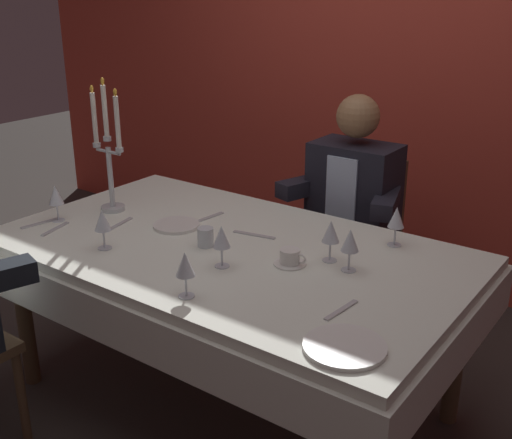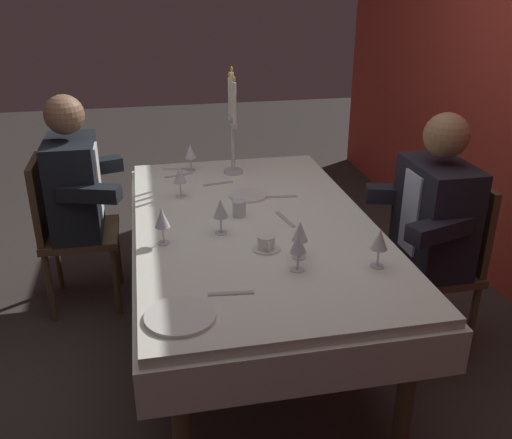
# 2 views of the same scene
# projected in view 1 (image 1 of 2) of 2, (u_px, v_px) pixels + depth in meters

# --- Properties ---
(ground_plane) EXTENTS (12.00, 12.00, 0.00)m
(ground_plane) POSITION_uv_depth(u_px,v_px,m) (231.00, 399.00, 2.82)
(ground_plane) COLOR #393430
(back_wall) EXTENTS (6.00, 0.12, 2.70)m
(back_wall) POSITION_uv_depth(u_px,v_px,m) (408.00, 54.00, 3.61)
(back_wall) COLOR #C84032
(back_wall) RESTS_ON ground_plane
(dining_table) EXTENTS (1.94, 1.14, 0.74)m
(dining_table) POSITION_uv_depth(u_px,v_px,m) (229.00, 272.00, 2.61)
(dining_table) COLOR white
(dining_table) RESTS_ON ground_plane
(candelabra) EXTENTS (0.19, 0.11, 0.61)m
(candelabra) POSITION_uv_depth(u_px,v_px,m) (109.00, 157.00, 2.87)
(candelabra) COLOR silver
(candelabra) RESTS_ON dining_table
(dinner_plate_0) EXTENTS (0.25, 0.25, 0.01)m
(dinner_plate_0) POSITION_uv_depth(u_px,v_px,m) (345.00, 347.00, 1.84)
(dinner_plate_0) COLOR white
(dinner_plate_0) RESTS_ON dining_table
(dinner_plate_1) EXTENTS (0.20, 0.20, 0.01)m
(dinner_plate_1) POSITION_uv_depth(u_px,v_px,m) (176.00, 225.00, 2.76)
(dinner_plate_1) COLOR white
(dinner_plate_1) RESTS_ON dining_table
(wine_glass_0) EXTENTS (0.07, 0.07, 0.16)m
(wine_glass_0) POSITION_uv_depth(u_px,v_px,m) (56.00, 196.00, 2.79)
(wine_glass_0) COLOR silver
(wine_glass_0) RESTS_ON dining_table
(wine_glass_1) EXTENTS (0.07, 0.07, 0.16)m
(wine_glass_1) POSITION_uv_depth(u_px,v_px,m) (221.00, 238.00, 2.34)
(wine_glass_1) COLOR silver
(wine_glass_1) RESTS_ON dining_table
(wine_glass_2) EXTENTS (0.07, 0.07, 0.16)m
(wine_glass_2) POSITION_uv_depth(u_px,v_px,m) (185.00, 266.00, 2.11)
(wine_glass_2) COLOR silver
(wine_glass_2) RESTS_ON dining_table
(wine_glass_3) EXTENTS (0.07, 0.07, 0.16)m
(wine_glass_3) POSITION_uv_depth(u_px,v_px,m) (396.00, 219.00, 2.53)
(wine_glass_3) COLOR silver
(wine_glass_3) RESTS_ON dining_table
(wine_glass_4) EXTENTS (0.07, 0.07, 0.16)m
(wine_glass_4) POSITION_uv_depth(u_px,v_px,m) (350.00, 241.00, 2.30)
(wine_glass_4) COLOR silver
(wine_glass_4) RESTS_ON dining_table
(wine_glass_5) EXTENTS (0.07, 0.07, 0.16)m
(wine_glass_5) POSITION_uv_depth(u_px,v_px,m) (102.00, 222.00, 2.50)
(wine_glass_5) COLOR silver
(wine_glass_5) RESTS_ON dining_table
(wine_glass_6) EXTENTS (0.07, 0.07, 0.16)m
(wine_glass_6) POSITION_uv_depth(u_px,v_px,m) (331.00, 233.00, 2.38)
(wine_glass_6) COLOR silver
(wine_glass_6) RESTS_ON dining_table
(water_tumbler_0) EXTENTS (0.06, 0.06, 0.08)m
(water_tumbler_0) POSITION_uv_depth(u_px,v_px,m) (206.00, 237.00, 2.54)
(water_tumbler_0) COLOR silver
(water_tumbler_0) RESTS_ON dining_table
(coffee_cup_0) EXTENTS (0.13, 0.12, 0.06)m
(coffee_cup_0) POSITION_uv_depth(u_px,v_px,m) (290.00, 258.00, 2.38)
(coffee_cup_0) COLOR white
(coffee_cup_0) RESTS_ON dining_table
(spoon_0) EXTENTS (0.04, 0.17, 0.01)m
(spoon_0) POSITION_uv_depth(u_px,v_px,m) (341.00, 310.00, 2.06)
(spoon_0) COLOR #B7B7BC
(spoon_0) RESTS_ON dining_table
(fork_1) EXTENTS (0.05, 0.17, 0.01)m
(fork_1) POSITION_uv_depth(u_px,v_px,m) (120.00, 224.00, 2.78)
(fork_1) COLOR #B7B7BC
(fork_1) RESTS_ON dining_table
(fork_2) EXTENTS (0.04, 0.17, 0.01)m
(fork_2) POSITION_uv_depth(u_px,v_px,m) (209.00, 217.00, 2.86)
(fork_2) COLOR #B7B7BC
(fork_2) RESTS_ON dining_table
(spoon_3) EXTENTS (0.06, 0.17, 0.01)m
(spoon_3) POSITION_uv_depth(u_px,v_px,m) (55.00, 229.00, 2.73)
(spoon_3) COLOR #B7B7BC
(spoon_3) RESTS_ON dining_table
(knife_4) EXTENTS (0.19, 0.05, 0.01)m
(knife_4) POSITION_uv_depth(u_px,v_px,m) (254.00, 235.00, 2.66)
(knife_4) COLOR #B7B7BC
(knife_4) RESTS_ON dining_table
(fork_5) EXTENTS (0.05, 0.17, 0.01)m
(fork_5) POSITION_uv_depth(u_px,v_px,m) (39.00, 223.00, 2.79)
(fork_5) COLOR #B7B7BC
(fork_5) RESTS_ON dining_table
(seated_diner_1) EXTENTS (0.63, 0.48, 1.24)m
(seated_diner_1) POSITION_uv_depth(u_px,v_px,m) (354.00, 195.00, 3.18)
(seated_diner_1) COLOR brown
(seated_diner_1) RESTS_ON ground_plane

